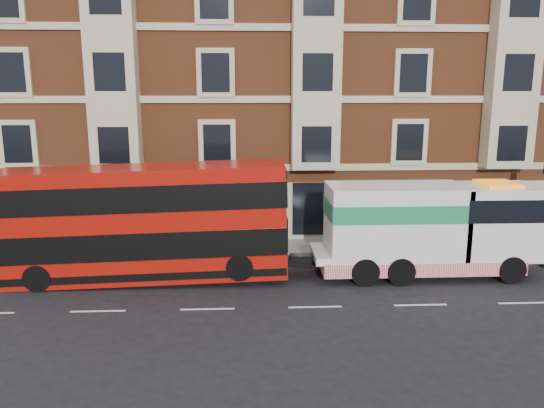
{
  "coord_description": "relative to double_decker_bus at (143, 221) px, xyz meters",
  "views": [
    {
      "loc": [
        -2.5,
        -18.44,
        7.87
      ],
      "look_at": [
        -1.42,
        4.0,
        3.11
      ],
      "focal_mm": 35.0,
      "sensor_mm": 36.0,
      "label": 1
    }
  ],
  "objects": [
    {
      "name": "ground",
      "position": [
        6.89,
        -3.38,
        -2.57
      ],
      "size": [
        120.0,
        120.0,
        0.0
      ],
      "primitive_type": "plane",
      "color": "black",
      "rests_on": "ground"
    },
    {
      "name": "sidewalk",
      "position": [
        6.89,
        4.12,
        -2.5
      ],
      "size": [
        90.0,
        3.0,
        0.15
      ],
      "primitive_type": "cube",
      "color": "slate",
      "rests_on": "ground"
    },
    {
      "name": "victorian_terrace",
      "position": [
        7.39,
        11.62,
        7.49
      ],
      "size": [
        45.0,
        12.0,
        20.4
      ],
      "color": "brown",
      "rests_on": "ground"
    },
    {
      "name": "lamp_post_west",
      "position": [
        0.89,
        2.82,
        0.11
      ],
      "size": [
        0.35,
        0.15,
        4.35
      ],
      "color": "black",
      "rests_on": "sidewalk"
    },
    {
      "name": "lamp_post_east",
      "position": [
        18.89,
        2.82,
        0.11
      ],
      "size": [
        0.35,
        0.15,
        4.35
      ],
      "color": "black",
      "rests_on": "sidewalk"
    },
    {
      "name": "double_decker_bus",
      "position": [
        0.0,
        0.0,
        0.0
      ],
      "size": [
        11.99,
        2.75,
        4.85
      ],
      "color": "#A61109",
      "rests_on": "ground"
    },
    {
      "name": "tow_truck",
      "position": [
        12.06,
        0.0,
        -0.45
      ],
      "size": [
        9.6,
        2.84,
        4.0
      ],
      "color": "white",
      "rests_on": "ground"
    },
    {
      "name": "box_van",
      "position": [
        -5.81,
        1.62,
        -1.39
      ],
      "size": [
        4.71,
        2.17,
        2.41
      ],
      "rotation": [
        0.0,
        0.0,
        -0.05
      ],
      "color": "white",
      "rests_on": "ground"
    },
    {
      "name": "pedestrian",
      "position": [
        -3.76,
        4.0,
        -1.54
      ],
      "size": [
        0.67,
        0.46,
        1.76
      ],
      "primitive_type": "imported",
      "rotation": [
        0.0,
        0.0,
        0.06
      ],
      "color": "#201C39",
      "rests_on": "sidewalk"
    }
  ]
}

